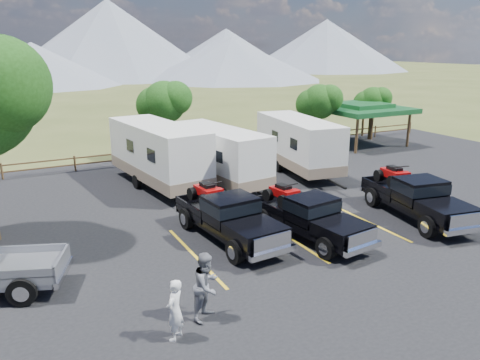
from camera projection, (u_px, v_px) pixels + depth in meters
name	position (u px, v px, depth m)	size (l,w,h in m)	color
ground	(398.00, 267.00, 16.28)	(320.00, 320.00, 0.00)	#3D4A1F
asphalt_lot	(343.00, 237.00, 18.84)	(44.00, 34.00, 0.04)	black
stall_lines	(327.00, 228.00, 19.69)	(12.12, 5.50, 0.01)	gold
tree_ne_a	(319.00, 102.00, 33.80)	(3.11, 2.92, 4.76)	black
tree_ne_b	(372.00, 101.00, 37.38)	(2.77, 2.59, 4.27)	black
tree_north	(164.00, 103.00, 30.58)	(3.46, 3.24, 5.25)	black
rail_fence	(223.00, 146.00, 32.80)	(36.12, 0.12, 1.00)	brown
pavilion	(362.00, 108.00, 35.75)	(6.20, 6.20, 3.22)	brown
mountain_range	(11.00, 43.00, 101.29)	(209.00, 71.00, 20.00)	slate
rig_left	(227.00, 215.00, 18.37)	(2.54, 6.17, 2.01)	black
rig_center	(308.00, 215.00, 18.59)	(2.56, 5.87, 1.90)	black
rig_right	(415.00, 196.00, 20.65)	(2.99, 6.40, 2.06)	black
trailer_left	(158.00, 154.00, 25.06)	(3.46, 9.78, 3.38)	silver
trailer_center	(218.00, 156.00, 25.44)	(3.26, 8.98, 3.10)	silver
trailer_right	(298.00, 144.00, 28.05)	(3.38, 9.30, 3.21)	silver
person_a	(175.00, 310.00, 12.04)	(0.62, 0.40, 1.69)	white
person_b	(207.00, 286.00, 12.97)	(0.95, 0.74, 1.96)	slate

